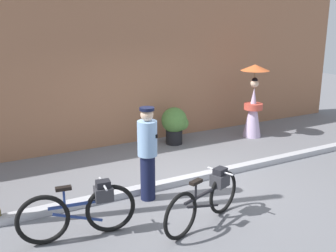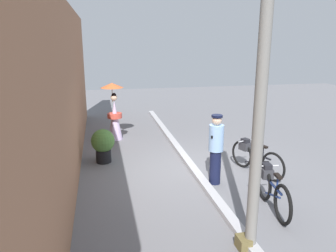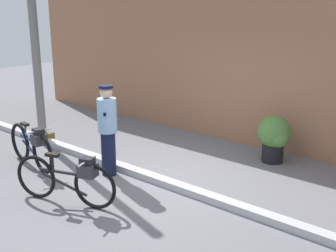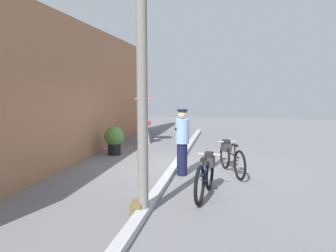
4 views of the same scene
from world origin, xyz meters
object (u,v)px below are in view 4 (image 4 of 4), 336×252
person_officer (182,140)px  backpack_on_pavement (138,207)px  bicycle_far_side (231,157)px  bicycle_near_officer (206,175)px  person_with_parasol (144,120)px  potted_plant_by_door (115,139)px  utility_pole (142,74)px

person_officer → backpack_on_pavement: person_officer is taller
bicycle_far_side → person_officer: bearing=109.8°
bicycle_far_side → backpack_on_pavement: size_ratio=6.05×
bicycle_near_officer → backpack_on_pavement: bearing=136.3°
person_officer → person_with_parasol: size_ratio=0.86×
bicycle_far_side → person_officer: person_officer is taller
bicycle_near_officer → person_with_parasol: size_ratio=0.89×
bicycle_far_side → bicycle_near_officer: bearing=164.3°
potted_plant_by_door → bicycle_far_side: bearing=-112.6°
person_officer → person_with_parasol: 4.63m
backpack_on_pavement → utility_pole: bearing=-97.6°
bicycle_far_side → potted_plant_by_door: 4.04m
person_with_parasol → utility_pole: bearing=-164.7°
potted_plant_by_door → backpack_on_pavement: 5.00m
potted_plant_by_door → utility_pole: 5.37m
bicycle_near_officer → person_officer: size_ratio=1.03×
bicycle_near_officer → person_with_parasol: 6.19m
potted_plant_by_door → backpack_on_pavement: potted_plant_by_door is taller
potted_plant_by_door → person_with_parasol: bearing=-11.0°
bicycle_far_side → person_with_parasol: size_ratio=0.89×
bicycle_near_officer → backpack_on_pavement: size_ratio=6.08×
bicycle_far_side → potted_plant_by_door: size_ratio=1.81×
person_officer → potted_plant_by_door: (1.98, 2.53, -0.35)m
bicycle_far_side → backpack_on_pavement: bearing=151.6°
bicycle_near_officer → potted_plant_by_door: (3.36, 3.22, 0.10)m
bicycle_far_side → person_with_parasol: bearing=41.9°
bicycle_near_officer → potted_plant_by_door: potted_plant_by_door is taller
bicycle_near_officer → bicycle_far_side: size_ratio=1.00×
bicycle_near_officer → utility_pole: 2.48m
bicycle_near_officer → bicycle_far_side: bearing=-15.7°
utility_pole → person_officer: bearing=-6.7°
bicycle_far_side → utility_pole: (-2.97, 1.49, 1.97)m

